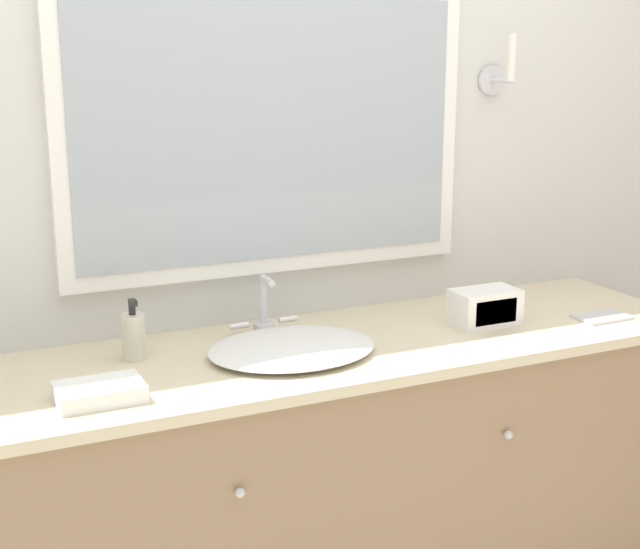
# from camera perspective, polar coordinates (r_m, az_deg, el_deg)

# --- Properties ---
(wall_back) EXTENTS (8.00, 0.18, 2.55)m
(wall_back) POSITION_cam_1_polar(r_m,az_deg,el_deg) (2.64, -2.21, 5.39)
(wall_back) COLOR silver
(wall_back) RESTS_ON ground_plane
(vanity_counter) EXTENTS (2.18, 0.60, 0.90)m
(vanity_counter) POSITION_cam_1_polar(r_m,az_deg,el_deg) (2.62, 0.84, -13.85)
(vanity_counter) COLOR #937556
(vanity_counter) RESTS_ON ground_plane
(sink_basin) EXTENTS (0.45, 0.41, 0.17)m
(sink_basin) POSITION_cam_1_polar(r_m,az_deg,el_deg) (2.36, -1.88, -4.63)
(sink_basin) COLOR white
(sink_basin) RESTS_ON vanity_counter
(soap_bottle) EXTENTS (0.06, 0.06, 0.16)m
(soap_bottle) POSITION_cam_1_polar(r_m,az_deg,el_deg) (2.35, -11.85, -3.86)
(soap_bottle) COLOR beige
(soap_bottle) RESTS_ON vanity_counter
(appliance_box) EXTENTS (0.19, 0.12, 0.11)m
(appliance_box) POSITION_cam_1_polar(r_m,az_deg,el_deg) (2.64, 10.52, -2.07)
(appliance_box) COLOR white
(appliance_box) RESTS_ON vanity_counter
(hand_towel_near_sink) EXTENTS (0.20, 0.13, 0.04)m
(hand_towel_near_sink) POSITION_cam_1_polar(r_m,az_deg,el_deg) (2.11, -13.93, -7.32)
(hand_towel_near_sink) COLOR white
(hand_towel_near_sink) RESTS_ON vanity_counter
(metal_tray) EXTENTS (0.16, 0.10, 0.01)m
(metal_tray) POSITION_cam_1_polar(r_m,az_deg,el_deg) (2.79, 17.61, -2.61)
(metal_tray) COLOR silver
(metal_tray) RESTS_ON vanity_counter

